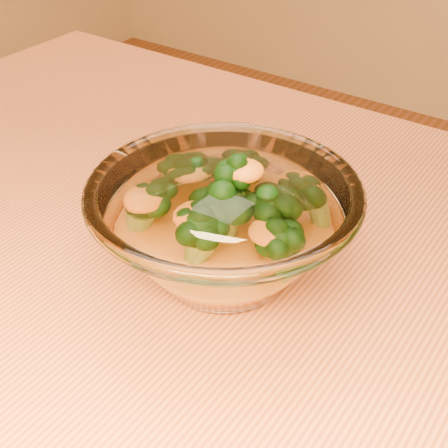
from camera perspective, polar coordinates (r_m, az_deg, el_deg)
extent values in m
cube|color=#C06B39|center=(0.48, 2.65, -11.70)|extent=(1.20, 0.80, 0.04)
cylinder|color=brown|center=(1.19, -10.85, -2.69)|extent=(0.06, 0.06, 0.71)
ellipsoid|color=white|center=(0.51, 0.00, -4.14)|extent=(0.09, 0.09, 0.02)
torus|color=white|center=(0.47, 0.00, 3.09)|extent=(0.21, 0.21, 0.01)
ellipsoid|color=orange|center=(0.50, 0.00, -2.26)|extent=(0.12, 0.12, 0.03)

